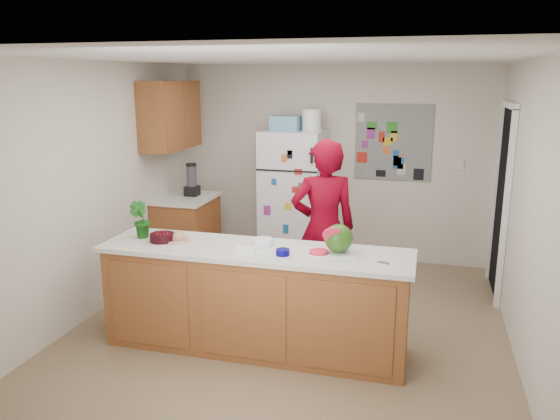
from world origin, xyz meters
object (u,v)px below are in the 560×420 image
(watermelon, at_px, (339,238))
(cherry_bowl, at_px, (162,237))
(person, at_px, (323,229))
(refrigerator, at_px, (293,198))

(watermelon, bearing_deg, cherry_bowl, -177.56)
(person, bearing_deg, refrigerator, -87.43)
(person, bearing_deg, cherry_bowl, 12.57)
(refrigerator, relative_size, watermelon, 7.24)
(watermelon, xyz_separation_m, cherry_bowl, (-1.56, -0.07, -0.09))
(refrigerator, xyz_separation_m, person, (0.68, -1.51, 0.04))
(person, xyz_separation_m, watermelon, (0.28, -0.81, 0.16))
(watermelon, distance_m, cherry_bowl, 1.57)
(refrigerator, distance_m, person, 1.66)
(refrigerator, bearing_deg, cherry_bowl, -104.21)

